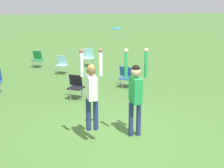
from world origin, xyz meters
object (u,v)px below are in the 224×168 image
person_defending (135,91)px  camping_chair_0 (76,85)px  person_jumping (92,89)px  camping_chair_4 (126,76)px  camping_chair_2 (88,56)px  camping_chair_1 (62,63)px  camping_chair_5 (37,58)px  frisbee (117,28)px

person_defending → camping_chair_0: 3.56m
person_defending → person_jumping: bearing=-90.0°
person_defending → camping_chair_4: person_defending is taller
camping_chair_2 → person_defending: bearing=96.8°
camping_chair_1 → camping_chair_4: size_ratio=1.05×
camping_chair_0 → camping_chair_5: bearing=-43.1°
person_jumping → frisbee: (0.61, 0.11, 1.36)m
person_defending → camping_chair_2: (-0.43, 8.40, -0.66)m
camping_chair_5 → person_jumping: bearing=130.0°
person_jumping → camping_chair_4: 4.94m
camping_chair_4 → camping_chair_5: size_ratio=0.97×
person_jumping → camping_chair_5: bearing=4.8°
camping_chair_0 → camping_chair_1: bearing=-53.3°
camping_chair_1 → camping_chair_2: camping_chair_2 is taller
person_defending → camping_chair_0: person_defending is taller
camping_chair_0 → person_jumping: bearing=123.6°
person_jumping → camping_chair_5: size_ratio=2.46×
person_defending → camping_chair_2: size_ratio=2.47×
person_jumping → frisbee: frisbee is taller
camping_chair_1 → person_jumping: bearing=118.6°
person_jumping → camping_chair_1: 7.20m
frisbee → camping_chair_2: (0.03, 8.43, -2.15)m
camping_chair_0 → person_defending: bearing=141.6°
camping_chair_0 → camping_chair_5: size_ratio=1.01×
camping_chair_1 → camping_chair_5: (-1.19, 1.61, -0.02)m
person_defending → camping_chair_1: bearing=-173.2°
person_defending → camping_chair_4: (0.69, 4.40, -0.74)m
camping_chair_5 → camping_chair_2: bearing=-156.4°
person_jumping → frisbee: 1.49m
person_defending → camping_chair_5: bearing=-168.4°
frisbee → camping_chair_0: size_ratio=0.29×
camping_chair_2 → frisbee: bearing=93.7°
camping_chair_0 → camping_chair_1: 3.77m
person_defending → camping_chair_1: size_ratio=2.72×
person_jumping → camping_chair_0: (-0.23, 3.38, -0.83)m
person_jumping → frisbee: bearing=-87.0°
frisbee → camping_chair_0: frisbee is taller
camping_chair_4 → camping_chair_2: bearing=-36.4°
person_jumping → camping_chair_2: bearing=-11.6°
camping_chair_0 → camping_chair_2: bearing=-69.8°
person_jumping → person_defending: person_jumping is taller
camping_chair_0 → camping_chair_4: 2.30m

